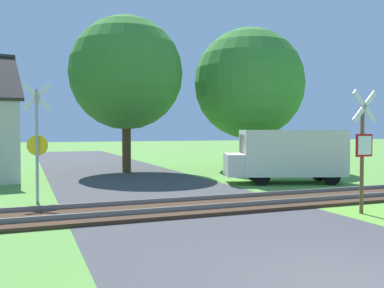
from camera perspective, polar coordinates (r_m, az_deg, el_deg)
The scene contains 7 objects.
road_asphalt at distance 8.05m, azimuth 12.34°, elevation -14.21°, with size 6.77×80.00×0.01m, color #424244.
rail_track at distance 12.26m, azimuth -0.47°, elevation -8.34°, with size 60.00×2.60×0.22m.
stop_sign_near at distance 12.17m, azimuth 21.84°, elevation -0.20°, with size 0.88×0.17×3.28m.
crossing_sign_far at distance 14.05m, azimuth -19.97°, elevation 0.93°, with size 0.86×0.25×3.68m.
tree_center at distance 23.19m, azimuth -8.77°, elevation 9.31°, with size 6.00×6.00×8.26m.
tree_right at distance 25.41m, azimuth 7.63°, elevation 7.97°, with size 6.43×6.43×8.17m.
mail_truck at distance 18.41m, azimuth 12.64°, elevation -1.27°, with size 5.24×3.38×2.24m.
Camera 1 is at (-4.31, -4.43, 2.22)m, focal length 40.00 mm.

